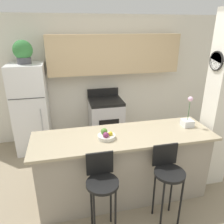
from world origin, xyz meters
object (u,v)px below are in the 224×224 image
refrigerator (31,109)px  bar_stool_left (102,183)px  orchid_vase (188,120)px  fruit_bowl (106,135)px  stove_range (106,120)px  potted_plant_on_fridge (23,51)px  bar_stool_right (168,173)px

refrigerator → bar_stool_left: bearing=-66.4°
orchid_vase → refrigerator: bearing=145.0°
bar_stool_left → fruit_bowl: 0.60m
refrigerator → fruit_bowl: 2.07m
stove_range → potted_plant_on_fridge: (-1.46, -0.03, 1.45)m
bar_stool_right → bar_stool_left: bearing=180.0°
bar_stool_right → orchid_vase: size_ratio=2.28×
stove_range → fruit_bowl: size_ratio=4.74×
bar_stool_right → potted_plant_on_fridge: bearing=128.6°
bar_stool_right → potted_plant_on_fridge: size_ratio=2.49×
bar_stool_left → fruit_bowl: bearing=72.6°
stove_range → fruit_bowl: fruit_bowl is taller
bar_stool_left → bar_stool_right: size_ratio=1.00×
stove_range → bar_stool_left: (-0.50, -2.24, 0.22)m
stove_range → fruit_bowl: bearing=-101.1°
orchid_vase → potted_plant_on_fridge: bearing=145.0°
potted_plant_on_fridge → fruit_bowl: size_ratio=1.80×
refrigerator → potted_plant_on_fridge: (-0.00, 0.00, 1.06)m
potted_plant_on_fridge → orchid_vase: (2.32, -1.63, -0.83)m
bar_stool_right → refrigerator: bearing=128.6°
refrigerator → stove_range: 1.51m
stove_range → bar_stool_right: 2.27m
potted_plant_on_fridge → orchid_vase: bearing=-35.0°
potted_plant_on_fridge → fruit_bowl: potted_plant_on_fridge is taller
bar_stool_left → orchid_vase: size_ratio=2.28×
stove_range → fruit_bowl: 1.89m
bar_stool_left → orchid_vase: orchid_vase is taller
refrigerator → fruit_bowl: refrigerator is taller
potted_plant_on_fridge → fruit_bowl: 2.25m
refrigerator → orchid_vase: size_ratio=3.85×
refrigerator → bar_stool_left: (0.97, -2.21, -0.17)m
refrigerator → bar_stool_right: refrigerator is taller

